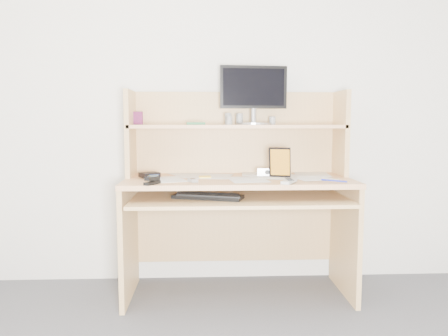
{
  "coord_description": "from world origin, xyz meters",
  "views": [
    {
      "loc": [
        -0.21,
        -1.21,
        1.1
      ],
      "look_at": [
        -0.09,
        1.43,
        0.82
      ],
      "focal_mm": 35.0,
      "sensor_mm": 36.0,
      "label": 1
    }
  ],
  "objects_px": {
    "desk": "(237,185)",
    "tv_remote": "(289,181)",
    "monitor": "(254,93)",
    "game_case": "(280,162)",
    "keyboard": "(208,196)"
  },
  "relations": [
    {
      "from": "tv_remote",
      "to": "game_case",
      "type": "xyz_separation_m",
      "value": [
        -0.01,
        0.25,
        0.08
      ]
    },
    {
      "from": "tv_remote",
      "to": "monitor",
      "type": "bearing_deg",
      "value": 137.7
    },
    {
      "from": "game_case",
      "to": "monitor",
      "type": "distance_m",
      "value": 0.49
    },
    {
      "from": "monitor",
      "to": "game_case",
      "type": "bearing_deg",
      "value": -56.18
    },
    {
      "from": "desk",
      "to": "keyboard",
      "type": "bearing_deg",
      "value": -129.71
    },
    {
      "from": "desk",
      "to": "keyboard",
      "type": "xyz_separation_m",
      "value": [
        -0.19,
        -0.23,
        -0.03
      ]
    },
    {
      "from": "monitor",
      "to": "desk",
      "type": "bearing_deg",
      "value": -145.63
    },
    {
      "from": "keyboard",
      "to": "tv_remote",
      "type": "relative_size",
      "value": 2.55
    },
    {
      "from": "tv_remote",
      "to": "game_case",
      "type": "relative_size",
      "value": 0.91
    },
    {
      "from": "tv_remote",
      "to": "monitor",
      "type": "relative_size",
      "value": 0.39
    },
    {
      "from": "desk",
      "to": "tv_remote",
      "type": "relative_size",
      "value": 8.2
    },
    {
      "from": "desk",
      "to": "monitor",
      "type": "xyz_separation_m",
      "value": [
        0.11,
        0.09,
        0.59
      ]
    },
    {
      "from": "desk",
      "to": "monitor",
      "type": "height_order",
      "value": "monitor"
    },
    {
      "from": "desk",
      "to": "tv_remote",
      "type": "bearing_deg",
      "value": -51.64
    },
    {
      "from": "desk",
      "to": "tv_remote",
      "type": "xyz_separation_m",
      "value": [
        0.27,
        -0.34,
        0.07
      ]
    }
  ]
}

